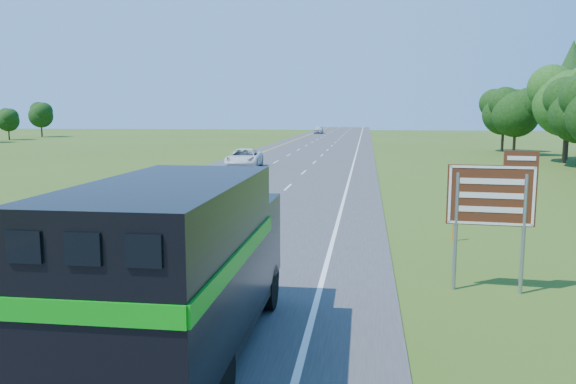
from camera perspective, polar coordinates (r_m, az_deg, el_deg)
name	(u,v)px	position (r m, az deg, el deg)	size (l,w,h in m)	color
road	(299,160)	(55.96, 1.11, 3.30)	(15.00, 260.00, 0.04)	#38383A
lane_markings	(299,159)	(55.96, 1.11, 3.33)	(11.15, 260.00, 0.01)	yellow
horse_truck	(182,267)	(10.33, -10.74, -7.48)	(2.55, 7.89, 3.48)	black
white_suv	(244,158)	(47.48, -4.47, 3.43)	(2.67, 5.79, 1.61)	silver
far_car	(319,130)	(127.06, 3.12, 6.34)	(2.01, 5.00, 1.70)	silver
exit_sign	(492,201)	(15.29, 20.05, -0.86)	(2.18, 0.25, 3.70)	gray
delineator	(454,224)	(21.31, 16.52, -3.10)	(0.10, 0.05, 1.21)	orange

